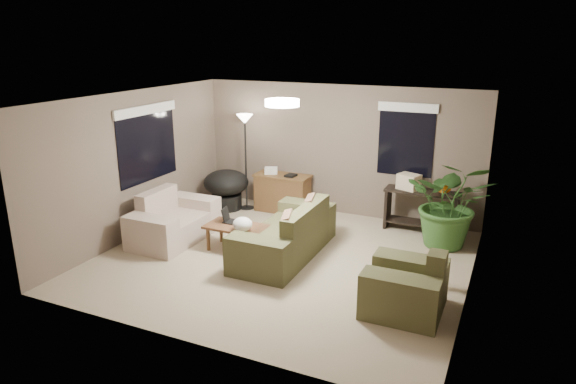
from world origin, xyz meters
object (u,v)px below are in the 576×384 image
at_px(papasan_chair, 226,186).
at_px(cat_scratching_post, 433,272).
at_px(coffee_table, 237,229).
at_px(desk, 283,193).
at_px(floor_lamp, 245,130).
at_px(loveseat, 173,223).
at_px(houseplant, 450,213).
at_px(armchair, 406,289).
at_px(main_sofa, 287,237).
at_px(console_table, 421,208).

relative_size(papasan_chair, cat_scratching_post, 2.13).
bearing_deg(coffee_table, desk, 93.95).
xyz_separation_m(papasan_chair, floor_lamp, (0.36, 0.18, 1.13)).
xyz_separation_m(desk, papasan_chair, (-1.10, -0.32, 0.09)).
xyz_separation_m(coffee_table, papasan_chair, (-1.24, 1.75, 0.11)).
relative_size(loveseat, houseplant, 1.07).
bearing_deg(desk, houseplant, -8.39).
distance_m(loveseat, armchair, 4.21).
relative_size(main_sofa, desk, 2.00).
xyz_separation_m(coffee_table, cat_scratching_post, (3.12, 0.01, -0.14)).
bearing_deg(papasan_chair, floor_lamp, 26.20).
distance_m(loveseat, console_table, 4.36).
bearing_deg(cat_scratching_post, papasan_chair, 158.31).
relative_size(floor_lamp, houseplant, 1.27).
height_order(loveseat, armchair, same).
relative_size(main_sofa, cat_scratching_post, 4.40).
height_order(armchair, coffee_table, armchair).
xyz_separation_m(papasan_chair, cat_scratching_post, (4.36, -1.74, -0.25)).
relative_size(main_sofa, armchair, 2.20).
bearing_deg(desk, main_sofa, -62.95).
relative_size(console_table, floor_lamp, 0.68).
bearing_deg(desk, armchair, -43.10).
distance_m(desk, console_table, 2.71).
xyz_separation_m(main_sofa, floor_lamp, (-1.71, 1.76, 1.30)).
relative_size(armchair, console_table, 0.77).
relative_size(armchair, floor_lamp, 0.52).
height_order(floor_lamp, houseplant, floor_lamp).
xyz_separation_m(loveseat, floor_lamp, (0.35, 1.98, 1.30)).
relative_size(console_table, cat_scratching_post, 2.60).
relative_size(armchair, coffee_table, 1.00).
bearing_deg(console_table, papasan_chair, -174.68).
distance_m(armchair, houseplant, 2.41).
relative_size(main_sofa, coffee_table, 2.20).
xyz_separation_m(main_sofa, papasan_chair, (-2.07, 1.59, 0.17)).
xyz_separation_m(coffee_table, console_table, (2.56, 2.10, 0.08)).
bearing_deg(desk, loveseat, -117.06).
distance_m(coffee_table, cat_scratching_post, 3.13).
bearing_deg(coffee_table, loveseat, -177.76).
bearing_deg(papasan_chair, main_sofa, -37.45).
bearing_deg(coffee_table, cat_scratching_post, 0.27).
height_order(armchair, cat_scratching_post, armchair).
distance_m(main_sofa, desk, 2.14).
distance_m(main_sofa, loveseat, 2.07).
distance_m(desk, papasan_chair, 1.15).
distance_m(papasan_chair, houseplant, 4.36).
bearing_deg(papasan_chair, houseplant, -2.11).
xyz_separation_m(armchair, console_table, (-0.35, 2.90, 0.14)).
height_order(papasan_chair, houseplant, houseplant).
height_order(coffee_table, cat_scratching_post, cat_scratching_post).
relative_size(desk, cat_scratching_post, 2.20).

